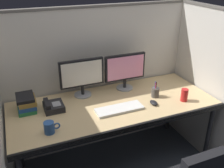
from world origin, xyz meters
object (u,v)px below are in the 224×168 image
keyboard_main (119,109)px  computer_mouse (154,103)px  desk (115,109)px  desk_phone (53,106)px  soda_can (184,95)px  pen_cup (155,92)px  coffee_mug (50,127)px  monitor_left (82,75)px  book_stack (26,103)px  monitor_right (125,69)px

keyboard_main → computer_mouse: (0.34, -0.03, 0.01)m
desk → desk_phone: (-0.54, 0.12, 0.08)m
soda_can → pen_cup: bearing=140.0°
computer_mouse → soda_can: size_ratio=0.79×
computer_mouse → desk_phone: (-0.88, 0.26, 0.02)m
desk → coffee_mug: size_ratio=15.08×
keyboard_main → desk_phone: desk_phone is taller
desk → computer_mouse: (0.33, -0.14, 0.07)m
keyboard_main → soda_can: soda_can is taller
monitor_left → book_stack: 0.56m
monitor_right → book_stack: 1.00m
keyboard_main → soda_can: bearing=-6.9°
monitor_right → monitor_left: bearing=177.8°
keyboard_main → pen_cup: 0.44m
pen_cup → coffee_mug: size_ratio=1.31×
book_stack → desk_phone: size_ratio=1.18×
keyboard_main → computer_mouse: computer_mouse is taller
pen_cup → book_stack: (-1.18, 0.22, 0.02)m
monitor_right → desk_phone: (-0.77, -0.14, -0.18)m
monitor_left → pen_cup: (0.65, -0.30, -0.17)m
pen_cup → book_stack: 1.20m
keyboard_main → monitor_right: bearing=58.5°
desk_phone → pen_cup: bearing=-7.9°
pen_cup → desk_phone: pen_cup is taller
pen_cup → soda_can: 0.27m
pen_cup → book_stack: size_ratio=0.74×
keyboard_main → coffee_mug: (-0.63, -0.10, 0.04)m
computer_mouse → book_stack: (-1.09, 0.35, 0.05)m
monitor_left → desk_phone: size_ratio=2.26×
keyboard_main → desk_phone: size_ratio=2.26×
monitor_left → pen_cup: 0.73m
pen_cup → coffee_mug: 1.08m
soda_can → coffee_mug: soda_can is taller
monitor_right → soda_can: size_ratio=3.52×
monitor_right → computer_mouse: (0.11, -0.41, -0.20)m
desk → desk_phone: 0.56m
monitor_right → pen_cup: bearing=-54.6°
coffee_mug → soda_can: bearing=1.1°
desk → pen_cup: size_ratio=11.47×
monitor_left → book_stack: bearing=-171.8°
monitor_left → coffee_mug: size_ratio=3.41×
coffee_mug → computer_mouse: bearing=4.4°
desk_phone → desk: bearing=-12.4°
desk → keyboard_main: size_ratio=4.42×
monitor_left → monitor_right: same height
soda_can → desk_phone: size_ratio=0.64×
keyboard_main → desk_phone: bearing=156.7°
soda_can → book_stack: book_stack is taller
pen_cup → desk_phone: (-0.97, 0.13, -0.02)m
coffee_mug → desk_phone: (0.09, 0.34, -0.01)m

